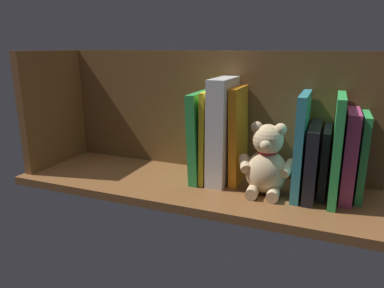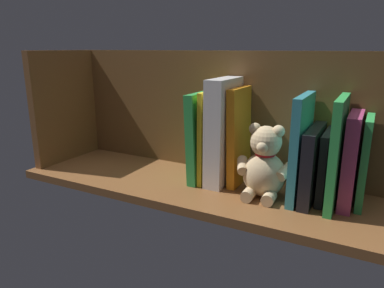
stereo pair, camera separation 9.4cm
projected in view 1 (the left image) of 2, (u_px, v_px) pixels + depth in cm
name	position (u px, v px, depth cm)	size (l,w,h in cm)	color
ground_plane	(192.00, 185.00, 97.48)	(96.65, 30.93, 2.20)	brown
shelf_back_panel	(209.00, 111.00, 104.42)	(96.65, 1.50, 34.85)	brown
shelf_side_divider	(53.00, 108.00, 109.21)	(2.40, 24.93, 34.85)	brown
book_0	(362.00, 156.00, 84.63)	(1.62, 12.68, 20.82)	green
book_1	(349.00, 155.00, 84.67)	(2.86, 14.67, 21.55)	#B23F72
book_2	(337.00, 148.00, 83.74)	(1.84, 18.03, 25.23)	green
book_3	(325.00, 161.00, 87.41)	(1.68, 14.19, 16.89)	black
book_4	(312.00, 160.00, 86.72)	(2.68, 17.73, 17.74)	black
book_5	(301.00, 144.00, 86.87)	(2.01, 17.55, 25.23)	teal
teddy_bear	(267.00, 162.00, 87.88)	(14.77, 11.80, 18.21)	#D1B284
book_6	(238.00, 135.00, 94.83)	(2.10, 12.84, 25.75)	orange
dictionary_thick_white	(223.00, 131.00, 94.78)	(4.72, 15.29, 28.08)	white
book_7	(210.00, 135.00, 96.71)	(1.27, 15.04, 24.77)	yellow
book_8	(201.00, 136.00, 97.35)	(2.47, 15.77, 24.15)	green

